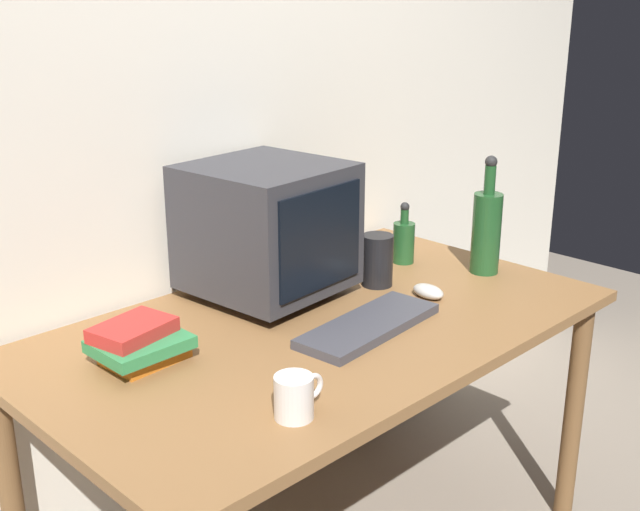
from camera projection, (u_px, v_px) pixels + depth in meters
back_wall at (194, 105)px, 2.22m from camera, size 4.00×0.08×2.50m
desk at (320, 351)px, 2.08m from camera, size 1.51×0.88×0.75m
crt_monitor at (267, 229)px, 2.17m from camera, size 0.41×0.42×0.37m
keyboard at (369, 325)px, 2.00m from camera, size 0.43×0.19×0.02m
computer_mouse at (428, 291)px, 2.20m from camera, size 0.07×0.11×0.04m
bottle_tall at (486, 229)px, 2.37m from camera, size 0.09×0.09×0.36m
bottle_short at (404, 240)px, 2.47m from camera, size 0.07×0.07×0.19m
book_stack at (139, 343)px, 1.82m from camera, size 0.21×0.18×0.09m
mug at (295, 396)px, 1.58m from camera, size 0.12×0.08×0.09m
metal_canister at (377, 260)px, 2.28m from camera, size 0.09×0.09×0.15m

